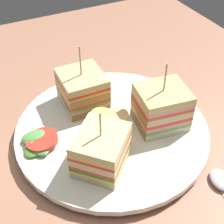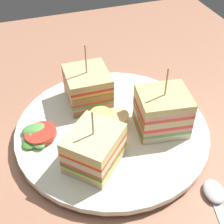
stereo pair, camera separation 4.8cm
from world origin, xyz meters
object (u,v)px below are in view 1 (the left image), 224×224
Objects in this scene: plate at (112,130)px; sandwich_wedge_0 at (83,90)px; sandwich_wedge_2 at (161,107)px; chip_pile at (109,122)px; sandwich_wedge_1 at (101,150)px.

plate is 8.24cm from sandwich_wedge_0.
sandwich_wedge_2 is 8.18cm from chip_pile.
sandwich_wedge_1 is (13.14, -2.75, -0.13)cm from sandwich_wedge_0.
chip_pile is at bearing 9.41° from sandwich_wedge_0.
chip_pile reaches higher than plate.
sandwich_wedge_2 is at bearing 43.45° from sandwich_wedge_0.
sandwich_wedge_0 is at bearing -166.36° from plate.
sandwich_wedge_0 is 13.08cm from sandwich_wedge_2.
sandwich_wedge_0 reaches higher than chip_pile.
chip_pile is (-2.19, -7.70, -1.67)cm from sandwich_wedge_2.
sandwich_wedge_1 is at bearing 24.84° from sandwich_wedge_2.
sandwich_wedge_0 is 13.43cm from sandwich_wedge_1.
sandwich_wedge_2 is at bearing 70.53° from plate.
plate is 3.11× the size of sandwich_wedge_1.
plate is 8.18cm from sandwich_wedge_1.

